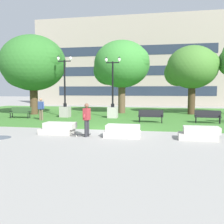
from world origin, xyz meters
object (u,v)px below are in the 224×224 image
concrete_block_right (199,134)px  person_skateboarder (87,118)px  skateboard (81,135)px  park_bench_far_left (21,112)px  lamp_post_left (65,105)px  park_bench_near_left (208,116)px  park_bench_near_right (151,115)px  concrete_block_center (58,129)px  lamp_post_right (113,106)px  concrete_block_left (123,131)px  person_bystander_near_lawn (41,108)px

concrete_block_right → person_skateboarder: person_skateboarder is taller
skateboard → park_bench_far_left: park_bench_far_left is taller
concrete_block_right → lamp_post_left: (-10.11, 8.50, 0.78)m
park_bench_near_left → park_bench_near_right: same height
park_bench_near_right → concrete_block_center: bearing=-128.0°
lamp_post_right → concrete_block_right: bearing=-55.7°
concrete_block_center → concrete_block_right: (7.26, -0.19, 0.00)m
concrete_block_right → park_bench_near_right: bearing=113.0°
concrete_block_center → park_bench_near_right: park_bench_near_right is taller
concrete_block_left → lamp_post_left: (-6.41, 8.57, 0.78)m
concrete_block_center → skateboard: size_ratio=1.85×
concrete_block_left → skateboard: concrete_block_left is taller
skateboard → person_bystander_near_lawn: bearing=130.7°
concrete_block_left → person_skateboarder: bearing=-175.2°
concrete_block_right → park_bench_near_left: size_ratio=1.04×
person_bystander_near_lawn → skateboard: bearing=-49.3°
skateboard → park_bench_far_left: 10.53m
concrete_block_center → person_skateboarder: size_ratio=1.12×
concrete_block_right → person_skateboarder: (-5.53, -0.22, 0.66)m
concrete_block_left → park_bench_far_left: park_bench_far_left is taller
concrete_block_right → lamp_post_right: 10.56m
concrete_block_right → skateboard: bearing=-178.5°
concrete_block_center → concrete_block_left: same height
concrete_block_center → park_bench_near_left: (8.65, 6.34, 0.23)m
concrete_block_right → skateboard: size_ratio=1.83×
concrete_block_left → park_bench_near_right: (1.09, 6.21, 0.23)m
skateboard → concrete_block_right: bearing=1.5°
person_skateboarder → lamp_post_right: 8.94m
park_bench_near_right → park_bench_far_left: 10.94m
concrete_block_right → park_bench_near_left: (1.39, 6.54, 0.23)m
person_skateboarder → park_bench_near_left: size_ratio=0.94×
park_bench_near_left → park_bench_near_right: (-4.00, -0.40, 0.00)m
skateboard → concrete_block_left: bearing=2.4°
concrete_block_right → park_bench_near_right: size_ratio=1.05×
concrete_block_left → park_bench_near_left: size_ratio=0.99×
concrete_block_center → lamp_post_left: size_ratio=0.36×
person_skateboarder → concrete_block_center: bearing=166.6°
park_bench_far_left → lamp_post_left: lamp_post_left is taller
person_skateboarder → park_bench_near_left: (6.92, 6.76, -0.43)m
skateboard → lamp_post_left: 9.70m
park_bench_near_left → park_bench_far_left: 14.91m
concrete_block_right → person_skateboarder: bearing=-177.7°
lamp_post_left → person_skateboarder: bearing=-62.3°
park_bench_near_right → lamp_post_left: (-7.50, 2.36, 0.55)m
concrete_block_left → park_bench_near_left: 8.34m
park_bench_near_right → concrete_block_left: bearing=-100.0°
park_bench_near_left → concrete_block_right: bearing=-102.0°
concrete_block_right → park_bench_far_left: (-13.51, 7.06, 0.23)m
concrete_block_left → person_bystander_near_lawn: 9.55m
lamp_post_right → lamp_post_left: lamp_post_left is taller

